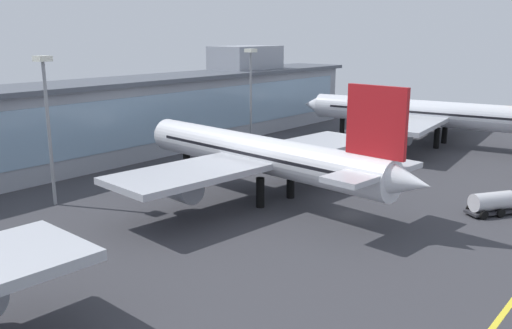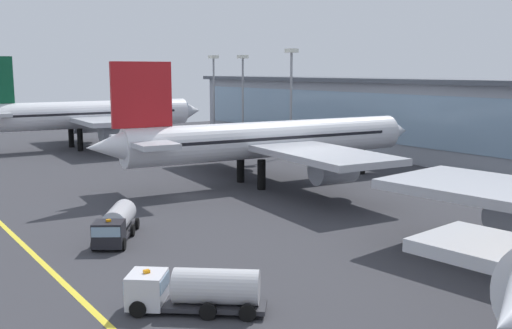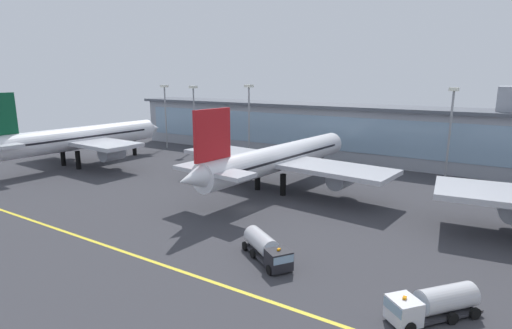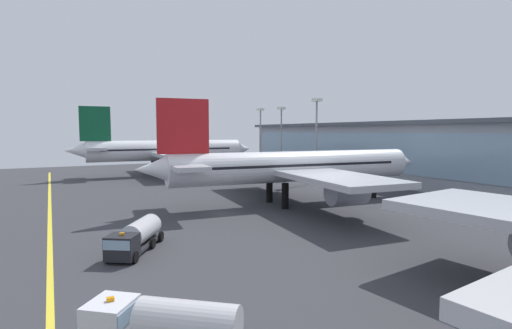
# 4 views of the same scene
# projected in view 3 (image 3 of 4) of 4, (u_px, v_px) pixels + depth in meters

# --- Properties ---
(ground_plane) EXTENTS (188.80, 188.80, 0.00)m
(ground_plane) POSITION_uv_depth(u_px,v_px,m) (246.00, 209.00, 66.38)
(ground_plane) COLOR #38383D
(taxiway_centreline_stripe) EXTENTS (151.04, 0.50, 0.01)m
(taxiway_centreline_stripe) POSITION_uv_depth(u_px,v_px,m) (144.00, 259.00, 48.24)
(taxiway_centreline_stripe) COLOR yellow
(taxiway_centreline_stripe) RESTS_ON ground
(terminal_building) EXTENTS (137.86, 14.00, 19.35)m
(terminal_building) POSITION_uv_depth(u_px,v_px,m) (355.00, 131.00, 104.42)
(terminal_building) COLOR #9399A3
(terminal_building) RESTS_ON ground
(airliner_near_left) EXTENTS (35.56, 49.88, 18.17)m
(airliner_near_left) POSITION_uv_depth(u_px,v_px,m) (80.00, 138.00, 97.66)
(airliner_near_left) COLOR black
(airliner_near_left) RESTS_ON ground
(airliner_near_right) EXTENTS (44.57, 50.17, 16.63)m
(airliner_near_right) POSITION_uv_depth(u_px,v_px,m) (279.00, 158.00, 76.80)
(airliner_near_right) COLOR black
(airliner_near_right) RESTS_ON ground
(fuel_tanker_truck) EXTENTS (8.89, 7.00, 2.90)m
(fuel_tanker_truck) POSITION_uv_depth(u_px,v_px,m) (267.00, 249.00, 47.43)
(fuel_tanker_truck) COLOR black
(fuel_tanker_truck) RESTS_ON ground
(baggage_tug_near) EXTENTS (7.67, 8.49, 2.90)m
(baggage_tug_near) POSITION_uv_depth(u_px,v_px,m) (431.00, 304.00, 35.95)
(baggage_tug_near) COLOR black
(baggage_tug_near) RESTS_ON ground
(apron_light_mast_west) EXTENTS (1.80, 1.80, 19.44)m
(apron_light_mast_west) POSITION_uv_depth(u_px,v_px,m) (249.00, 110.00, 101.39)
(apron_light_mast_west) COLOR gray
(apron_light_mast_west) RESTS_ON ground
(apron_light_mast_centre) EXTENTS (1.80, 1.80, 18.80)m
(apron_light_mast_centre) POSITION_uv_depth(u_px,v_px,m) (194.00, 107.00, 116.10)
(apron_light_mast_centre) COLOR gray
(apron_light_mast_centre) RESTS_ON ground
(apron_light_mast_east) EXTENTS (1.80, 1.80, 18.94)m
(apron_light_mast_east) POSITION_uv_depth(u_px,v_px,m) (165.00, 106.00, 120.63)
(apron_light_mast_east) COLOR gray
(apron_light_mast_east) RESTS_ON ground
(apron_light_mast_far_east) EXTENTS (1.80, 1.80, 19.29)m
(apron_light_mast_far_east) POSITION_uv_depth(u_px,v_px,m) (451.00, 119.00, 80.87)
(apron_light_mast_far_east) COLOR gray
(apron_light_mast_far_east) RESTS_ON ground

